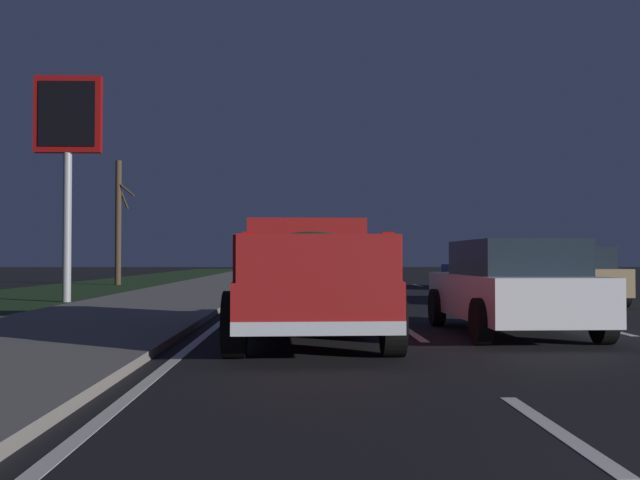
# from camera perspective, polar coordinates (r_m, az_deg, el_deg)

# --- Properties ---
(ground) EXTENTS (144.00, 144.00, 0.00)m
(ground) POSITION_cam_1_polar(r_m,az_deg,el_deg) (29.09, 5.59, -3.89)
(ground) COLOR black
(sidewalk_shoulder) EXTENTS (108.00, 4.00, 0.12)m
(sidewalk_shoulder) POSITION_cam_1_polar(r_m,az_deg,el_deg) (29.11, -9.15, -3.76)
(sidewalk_shoulder) COLOR slate
(sidewalk_shoulder) RESTS_ON ground
(grass_verge) EXTENTS (108.00, 6.00, 0.01)m
(grass_verge) POSITION_cam_1_polar(r_m,az_deg,el_deg) (30.19, -18.62, -3.73)
(grass_verge) COLOR #1E3819
(grass_verge) RESTS_ON ground
(lane_markings) EXTENTS (108.00, 7.04, 0.01)m
(lane_markings) POSITION_cam_1_polar(r_m,az_deg,el_deg) (32.23, -0.63, -3.65)
(lane_markings) COLOR silver
(lane_markings) RESTS_ON ground
(pickup_truck) EXTENTS (5.49, 2.41, 1.87)m
(pickup_truck) POSITION_cam_1_polar(r_m,az_deg,el_deg) (10.97, -1.00, -2.85)
(pickup_truck) COLOR maroon
(pickup_truck) RESTS_ON ground
(sedan_white) EXTENTS (4.44, 2.09, 1.54)m
(sedan_white) POSITION_cam_1_polar(r_m,az_deg,el_deg) (12.29, 14.84, -3.56)
(sedan_white) COLOR silver
(sedan_white) RESTS_ON ground
(sedan_tan) EXTENTS (4.41, 2.03, 1.54)m
(sedan_tan) POSITION_cam_1_polar(r_m,az_deg,el_deg) (20.77, 18.84, -2.64)
(sedan_tan) COLOR #9E845B
(sedan_tan) RESTS_ON ground
(sedan_blue) EXTENTS (4.43, 2.07, 1.54)m
(sedan_blue) POSITION_cam_1_polar(r_m,az_deg,el_deg) (30.49, 11.95, -2.28)
(sedan_blue) COLOR navy
(sedan_blue) RESTS_ON ground
(gas_price_sign) EXTENTS (0.27, 1.90, 6.46)m
(gas_price_sign) POSITION_cam_1_polar(r_m,az_deg,el_deg) (22.08, -19.26, 7.98)
(gas_price_sign) COLOR #99999E
(gas_price_sign) RESTS_ON ground
(bare_tree_far) EXTENTS (1.52, 0.96, 5.82)m
(bare_tree_far) POSITION_cam_1_polar(r_m,az_deg,el_deg) (35.12, -15.59, 1.50)
(bare_tree_far) COLOR #423323
(bare_tree_far) RESTS_ON ground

